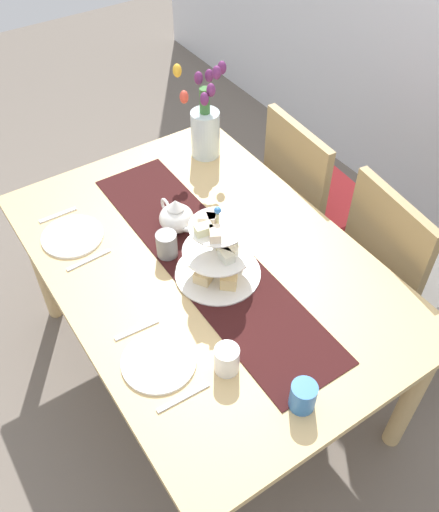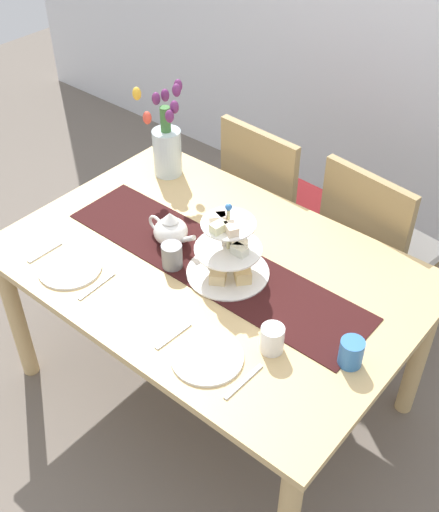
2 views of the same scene
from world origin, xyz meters
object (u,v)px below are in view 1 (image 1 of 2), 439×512
teapot (176,217)px  chair_right (399,268)px  knife_right (183,397)px  dinner_plate_right (159,361)px  tulip_vase (205,125)px  fork_right (137,329)px  fork_left (58,215)px  mug_grey (167,244)px  chair_left (311,196)px  tiered_cake_stand (218,255)px  knife_left (89,260)px  dining_table (206,278)px  mug_white_text (227,359)px  mug_orange (303,396)px  dinner_plate_left (73,236)px

teapot → chair_right: bearing=56.4°
knife_right → dinner_plate_right: bearing=180.0°
tulip_vase → fork_right: (0.68, -0.70, -0.14)m
fork_left → mug_grey: size_ratio=1.58×
chair_left → mug_grey: chair_left is taller
tiered_cake_stand → teapot: tiered_cake_stand is taller
fork_left → mug_grey: bearing=30.8°
dinner_plate_right → knife_right: size_ratio=1.35×
tiered_cake_stand → knife_left: 0.48m
dining_table → mug_white_text: (0.42, -0.19, 0.14)m
chair_right → dinner_plate_right: 1.12m
teapot → tulip_vase: (-0.35, 0.35, 0.09)m
chair_right → fork_left: bearing=-126.7°
fork_left → dinner_plate_right: 0.80m
chair_right → fork_right: size_ratio=6.07×
mug_white_text → teapot: bearing=162.9°
chair_left → tulip_vase: (-0.29, -0.39, 0.37)m
knife_left → tiered_cake_stand: bearing=48.2°
teapot → mug_grey: teapot is taller
dining_table → tulip_vase: tulip_vase is taller
tulip_vase → knife_right: bearing=-35.7°
dinner_plate_right → knife_right: (0.15, 0.00, -0.00)m
dinner_plate_right → mug_orange: size_ratio=2.42×
dinner_plate_left → mug_grey: bearing=42.3°
mug_white_text → fork_left: bearing=-170.3°
fork_right → mug_orange: mug_orange is taller
fork_right → mug_white_text: 0.32m
mug_grey → mug_orange: size_ratio=1.00×
dinner_plate_left → knife_right: size_ratio=1.35×
tiered_cake_stand → mug_grey: 0.21m
fork_left → dinner_plate_right: bearing=0.0°
teapot → dinner_plate_right: (0.48, -0.35, -0.05)m
mug_grey → chair_right: bearing=64.9°
knife_left → tulip_vase: bearing=114.3°
mug_grey → mug_white_text: bearing=-10.0°
knife_left → mug_grey: 0.29m
chair_left → fork_right: bearing=-70.3°
knife_left → dinner_plate_right: 0.51m
mug_orange → dinner_plate_right: bearing=-142.4°
fork_right → knife_right: 0.29m
chair_left → tiered_cake_stand: tiered_cake_stand is taller
chair_left → fork_left: bearing=-103.7°
tulip_vase → knife_left: size_ratio=2.47×
mug_grey → knife_left: bearing=-117.6°
chair_left → tulip_vase: tulip_vase is taller
chair_left → teapot: bearing=-85.8°
dining_table → mug_orange: mug_orange is taller
teapot → dinner_plate_left: bearing=-116.7°
tulip_vase → fork_left: tulip_vase is taller
fork_left → knife_left: same height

